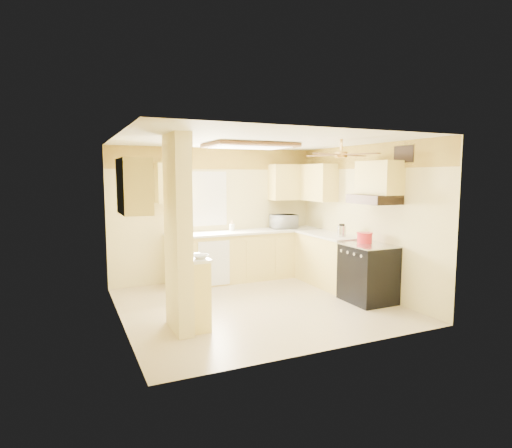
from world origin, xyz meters
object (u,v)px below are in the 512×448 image
stove (368,273)px  microwave (284,221)px  dutch_oven (365,237)px  bowl (201,256)px  kettle (342,231)px

stove → microwave: size_ratio=1.84×
stove → dutch_oven: dutch_oven is taller
stove → bowl: (-2.77, -0.13, 0.50)m
stove → dutch_oven: size_ratio=3.61×
stove → microwave: microwave is taller
microwave → stove: bearing=106.4°
microwave → bowl: 3.34m
kettle → stove: bearing=-91.2°
microwave → bowl: (-2.42, -2.30, -0.11)m
microwave → kettle: size_ratio=2.24×
stove → microwave: (-0.34, 2.17, 0.62)m
dutch_oven → kettle: 0.58m
bowl → kettle: 2.91m
microwave → bowl: size_ratio=2.48×
dutch_oven → kettle: (-0.03, 0.58, 0.04)m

